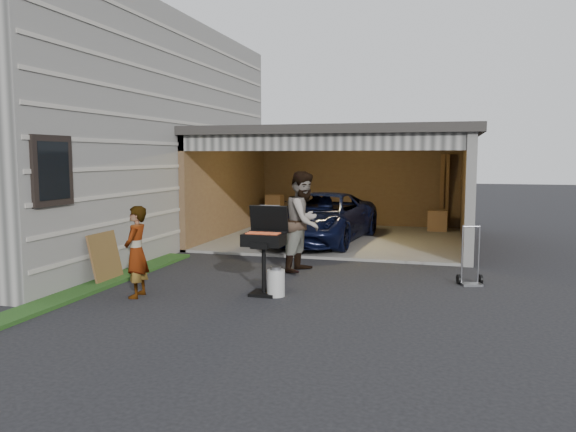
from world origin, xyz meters
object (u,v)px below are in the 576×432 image
plywood_panel (105,257)px  hand_truck (471,273)px  woman (136,252)px  man (304,222)px  bbq_grill (264,243)px  propane_tank (276,283)px  minivan (321,220)px

plywood_panel → hand_truck: 6.41m
woman → man: 3.38m
man → bbq_grill: (-0.15, -1.98, -0.12)m
plywood_panel → woman: bearing=-35.8°
plywood_panel → hand_truck: (6.22, 1.55, -0.24)m
man → propane_tank: size_ratio=4.55×
hand_truck → man: bearing=157.0°
bbq_grill → plywood_panel: size_ratio=1.59×
bbq_grill → hand_truck: 3.67m
woman → plywood_panel: bearing=-134.0°
man → hand_truck: (3.08, -0.35, -0.77)m
propane_tank → plywood_panel: plywood_panel is taller
propane_tank → hand_truck: (3.02, 1.69, -0.01)m
minivan → hand_truck: 5.07m
minivan → man: bearing=-77.9°
woman → minivan: bearing=156.5°
man → bbq_grill: man is taller
woman → bbq_grill: size_ratio=1.02×
bbq_grill → propane_tank: 0.67m
minivan → woman: size_ratio=3.08×
propane_tank → plywood_panel: (-3.20, 0.14, 0.23)m
woman → bbq_grill: 2.02m
bbq_grill → minivan: bearing=92.7°
woman → propane_tank: bearing=98.9°
minivan → woman: (-1.64, -6.00, 0.10)m
hand_truck → plywood_panel: bearing=177.4°
minivan → hand_truck: (3.48, -3.66, -0.42)m
minivan → propane_tank: 5.39m
minivan → hand_truck: size_ratio=4.31×
minivan → plywood_panel: 5.89m
minivan → bbq_grill: (0.25, -5.29, 0.23)m
minivan → propane_tank: (0.46, -5.35, -0.41)m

